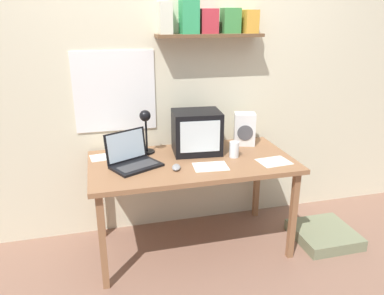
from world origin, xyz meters
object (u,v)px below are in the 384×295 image
crt_monitor (197,132)px  floor_cushion (324,234)px  corner_desk (192,168)px  laptop (132,157)px  space_heater (245,129)px  juice_glass (234,150)px  computer_mouse (176,167)px  printed_handout (106,157)px  desk_lamp (146,126)px  loose_paper_near_monitor (211,167)px  loose_paper_near_laptop (274,162)px

crt_monitor → floor_cushion: crt_monitor is taller
corner_desk → laptop: size_ratio=3.66×
crt_monitor → laptop: crt_monitor is taller
laptop → space_heater: 0.99m
juice_glass → space_heater: size_ratio=0.45×
corner_desk → space_heater: space_heater is taller
laptop → juice_glass: 0.77m
corner_desk → computer_mouse: size_ratio=12.98×
crt_monitor → laptop: 0.55m
printed_handout → floor_cushion: printed_handout is taller
desk_lamp → space_heater: desk_lamp is taller
space_heater → printed_handout: (-1.14, -0.02, -0.13)m
laptop → juice_glass: size_ratio=3.42×
crt_monitor → computer_mouse: size_ratio=3.32×
laptop → printed_handout: bearing=102.5°
laptop → loose_paper_near_monitor: size_ratio=1.61×
laptop → floor_cushion: bearing=-34.3°
corner_desk → space_heater: size_ratio=5.68×
corner_desk → juice_glass: size_ratio=12.52×
laptop → corner_desk: bearing=-28.2°
corner_desk → loose_paper_near_laptop: bearing=-18.0°
juice_glass → printed_handout: size_ratio=0.48×
crt_monitor → corner_desk: bearing=-111.2°
corner_desk → floor_cushion: 1.28m
loose_paper_near_laptop → laptop: bearing=169.0°
computer_mouse → loose_paper_near_monitor: 0.25m
space_heater → loose_paper_near_monitor: size_ratio=1.03×
corner_desk → crt_monitor: (0.08, 0.16, 0.23)m
laptop → desk_lamp: 0.29m
loose_paper_near_monitor → juice_glass: bearing=32.4°
laptop → space_heater: space_heater is taller
corner_desk → desk_lamp: (-0.31, 0.21, 0.29)m
crt_monitor → printed_handout: 0.72m
loose_paper_near_laptop → floor_cushion: size_ratio=0.51×
corner_desk → loose_paper_near_laptop: (0.58, -0.19, 0.07)m
computer_mouse → loose_paper_near_monitor: bearing=-3.5°
laptop → loose_paper_near_laptop: bearing=-37.8°
space_heater → loose_paper_near_monitor: (-0.42, -0.41, -0.13)m
desk_lamp → floor_cushion: bearing=-4.9°
loose_paper_near_laptop → floor_cushion: 0.87m
computer_mouse → loose_paper_near_monitor: computer_mouse is taller
loose_paper_near_monitor → floor_cushion: 1.22m
desk_lamp → space_heater: bearing=13.6°
desk_lamp → computer_mouse: (0.16, -0.36, -0.21)m
printed_handout → loose_paper_near_laptop: bearing=-19.1°
juice_glass → floor_cushion: size_ratio=0.25×
corner_desk → loose_paper_near_monitor: bearing=-59.4°
computer_mouse → space_heater: bearing=30.6°
loose_paper_near_monitor → desk_lamp: bearing=137.3°
desk_lamp → loose_paper_near_monitor: bearing=-31.6°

